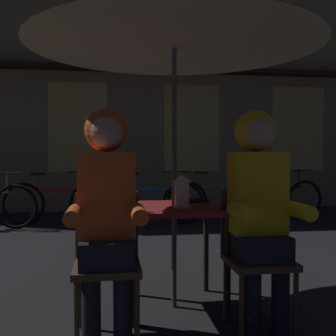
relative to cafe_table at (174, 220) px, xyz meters
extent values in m
plane|color=#232326|center=(0.00, 0.00, -0.64)|extent=(60.00, 60.00, 0.00)
cube|color=maroon|center=(0.00, 0.00, 0.08)|extent=(0.72, 0.72, 0.04)
cylinder|color=#2D2319|center=(-0.31, -0.31, -0.29)|extent=(0.04, 0.04, 0.70)
cylinder|color=#2D2319|center=(0.31, -0.31, -0.29)|extent=(0.04, 0.04, 0.70)
cylinder|color=#2D2319|center=(-0.31, 0.31, -0.29)|extent=(0.04, 0.04, 0.70)
cylinder|color=#2D2319|center=(0.31, 0.31, -0.29)|extent=(0.04, 0.04, 0.70)
cylinder|color=#4C4C51|center=(0.00, 0.00, 0.49)|extent=(0.04, 0.04, 2.25)
cone|color=tan|center=(0.00, 0.00, 1.42)|extent=(2.10, 2.10, 0.38)
cube|color=white|center=(0.04, -0.09, 0.11)|extent=(0.11, 0.11, 0.02)
cube|color=white|center=(0.04, -0.09, 0.20)|extent=(0.09, 0.09, 0.16)
pyramid|color=white|center=(0.04, -0.09, 0.31)|extent=(0.11, 0.11, 0.06)
cube|color=#513823|center=(-0.48, -0.44, -0.21)|extent=(0.40, 0.40, 0.04)
cylinder|color=#513823|center=(-0.31, -0.61, -0.43)|extent=(0.03, 0.03, 0.41)
cylinder|color=#513823|center=(-0.65, -0.61, -0.43)|extent=(0.03, 0.03, 0.41)
cylinder|color=#513823|center=(-0.31, -0.27, -0.43)|extent=(0.03, 0.03, 0.41)
cylinder|color=#513823|center=(-0.65, -0.27, -0.43)|extent=(0.03, 0.03, 0.41)
cube|color=#513823|center=(-0.48, -0.26, 0.02)|extent=(0.40, 0.03, 0.42)
cube|color=#513823|center=(0.48, -0.44, -0.21)|extent=(0.40, 0.40, 0.04)
cylinder|color=#513823|center=(0.65, -0.61, -0.43)|extent=(0.03, 0.03, 0.41)
cylinder|color=#513823|center=(0.31, -0.61, -0.43)|extent=(0.03, 0.03, 0.41)
cylinder|color=#513823|center=(0.65, -0.27, -0.43)|extent=(0.03, 0.03, 0.41)
cylinder|color=#513823|center=(0.31, -0.27, -0.43)|extent=(0.03, 0.03, 0.41)
cube|color=#513823|center=(0.48, -0.26, 0.02)|extent=(0.40, 0.03, 0.42)
cylinder|color=black|center=(-0.39, -0.57, -0.41)|extent=(0.11, 0.11, 0.45)
cylinder|color=black|center=(-0.57, -0.57, -0.41)|extent=(0.11, 0.11, 0.45)
cube|color=black|center=(-0.48, -0.44, -0.11)|extent=(0.32, 0.36, 0.16)
cube|color=#E05B23|center=(-0.48, -0.40, 0.23)|extent=(0.34, 0.22, 0.52)
cylinder|color=#E05B23|center=(-0.30, -0.62, 0.14)|extent=(0.09, 0.30, 0.09)
cylinder|color=#E05B23|center=(-0.66, -0.62, 0.14)|extent=(0.09, 0.30, 0.09)
sphere|color=tan|center=(-0.48, -0.40, 0.62)|extent=(0.21, 0.21, 0.21)
sphere|color=#E05B23|center=(-0.48, -0.35, 0.63)|extent=(0.27, 0.27, 0.27)
cylinder|color=black|center=(0.57, -0.57, -0.41)|extent=(0.11, 0.11, 0.45)
cylinder|color=black|center=(0.39, -0.57, -0.41)|extent=(0.11, 0.11, 0.45)
cube|color=black|center=(0.48, -0.44, -0.11)|extent=(0.32, 0.36, 0.16)
cube|color=yellow|center=(0.48, -0.40, 0.23)|extent=(0.34, 0.22, 0.52)
cylinder|color=yellow|center=(0.66, -0.62, 0.14)|extent=(0.09, 0.30, 0.09)
cylinder|color=yellow|center=(0.30, -0.62, 0.14)|extent=(0.09, 0.30, 0.09)
sphere|color=tan|center=(0.48, -0.40, 0.62)|extent=(0.21, 0.21, 0.21)
sphere|color=yellow|center=(0.48, -0.35, 0.63)|extent=(0.27, 0.27, 0.27)
cube|color=#937A56|center=(0.05, 5.40, 2.46)|extent=(10.00, 0.60, 6.20)
cube|color=#E0B260|center=(-1.05, 5.09, 0.96)|extent=(1.10, 0.02, 1.70)
cube|color=#E0B260|center=(1.15, 5.09, 0.96)|extent=(1.10, 0.02, 1.70)
cube|color=#E0B260|center=(3.35, 5.09, 0.96)|extent=(1.10, 0.02, 1.70)
cube|color=#331914|center=(0.05, 4.95, 2.06)|extent=(9.00, 0.36, 0.08)
torus|color=black|center=(-1.83, 3.36, -0.31)|extent=(0.66, 0.14, 0.66)
cylinder|color=#B78419|center=(-1.95, 3.37, 0.05)|extent=(0.02, 0.02, 0.28)
cylinder|color=black|center=(-1.95, 3.37, 0.19)|extent=(0.44, 0.09, 0.02)
torus|color=black|center=(-0.75, 3.56, -0.31)|extent=(0.66, 0.10, 0.66)
torus|color=black|center=(-1.77, 3.64, -0.31)|extent=(0.66, 0.10, 0.66)
cylinder|color=maroon|center=(-1.26, 3.60, -0.09)|extent=(0.84, 0.09, 0.04)
cylinder|color=maroon|center=(-1.39, 3.61, -0.28)|extent=(0.61, 0.08, 0.44)
cylinder|color=maroon|center=(-1.55, 3.62, 0.03)|extent=(0.02, 0.02, 0.24)
cube|color=black|center=(-1.55, 3.62, 0.16)|extent=(0.21, 0.09, 0.04)
cylinder|color=maroon|center=(-0.88, 3.57, 0.05)|extent=(0.02, 0.02, 0.28)
cylinder|color=black|center=(-0.88, 3.57, 0.19)|extent=(0.44, 0.05, 0.02)
torus|color=black|center=(0.69, 3.45, -0.31)|extent=(0.66, 0.08, 0.66)
torus|color=black|center=(-0.33, 3.50, -0.31)|extent=(0.66, 0.08, 0.66)
cylinder|color=#1E4C93|center=(0.18, 3.47, -0.09)|extent=(0.84, 0.08, 0.04)
cylinder|color=#1E4C93|center=(0.05, 3.48, -0.28)|extent=(0.61, 0.07, 0.44)
cylinder|color=#1E4C93|center=(-0.11, 3.49, 0.03)|extent=(0.02, 0.02, 0.24)
cube|color=black|center=(-0.11, 3.49, 0.16)|extent=(0.20, 0.09, 0.04)
cylinder|color=#1E4C93|center=(0.56, 3.45, 0.05)|extent=(0.02, 0.02, 0.28)
cylinder|color=black|center=(0.56, 3.45, 0.19)|extent=(0.44, 0.05, 0.02)
torus|color=black|center=(1.80, 3.54, -0.31)|extent=(0.66, 0.15, 0.66)
torus|color=black|center=(0.80, 3.70, -0.31)|extent=(0.66, 0.15, 0.66)
cylinder|color=#236B3D|center=(1.30, 3.62, -0.09)|extent=(0.83, 0.17, 0.04)
cylinder|color=#236B3D|center=(1.18, 3.64, -0.28)|extent=(0.60, 0.13, 0.44)
cylinder|color=#236B3D|center=(1.02, 3.66, 0.03)|extent=(0.02, 0.02, 0.24)
cube|color=black|center=(1.02, 3.66, 0.16)|extent=(0.21, 0.11, 0.04)
cylinder|color=#236B3D|center=(1.68, 3.56, 0.05)|extent=(0.02, 0.02, 0.28)
cylinder|color=black|center=(1.68, 3.56, 0.19)|extent=(0.44, 0.09, 0.02)
torus|color=black|center=(2.77, 3.58, -0.31)|extent=(0.66, 0.15, 0.66)
torus|color=black|center=(1.76, 3.42, -0.31)|extent=(0.66, 0.15, 0.66)
cylinder|color=black|center=(2.27, 3.50, -0.09)|extent=(0.83, 0.17, 0.04)
cylinder|color=black|center=(2.15, 3.48, -0.28)|extent=(0.60, 0.13, 0.44)
cylinder|color=black|center=(1.99, 3.46, 0.03)|extent=(0.02, 0.02, 0.24)
cube|color=black|center=(1.99, 3.46, 0.16)|extent=(0.21, 0.11, 0.04)
cylinder|color=black|center=(2.65, 3.56, 0.05)|extent=(0.02, 0.02, 0.28)
cylinder|color=black|center=(2.65, 3.56, 0.19)|extent=(0.44, 0.09, 0.02)
cube|color=black|center=(0.18, 0.21, 0.11)|extent=(0.23, 0.19, 0.02)
camera|label=1|loc=(-0.46, -2.95, 0.49)|focal=44.45mm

